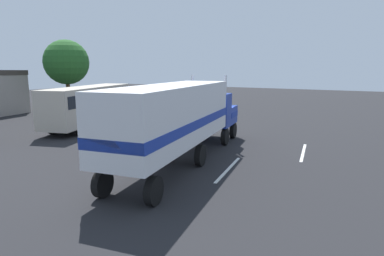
{
  "coord_description": "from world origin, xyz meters",
  "views": [
    {
      "loc": [
        -19.92,
        -9.78,
        4.96
      ],
      "look_at": [
        -4.06,
        -0.63,
        1.6
      ],
      "focal_mm": 30.81,
      "sensor_mm": 36.0,
      "label": 1
    }
  ],
  "objects_px": {
    "semi_truck": "(181,116)",
    "person_bystander": "(160,135)",
    "parked_bus": "(90,102)",
    "tree_left": "(66,62)"
  },
  "relations": [
    {
      "from": "tree_left",
      "to": "parked_bus",
      "type": "bearing_deg",
      "value": -120.54
    },
    {
      "from": "semi_truck",
      "to": "tree_left",
      "type": "relative_size",
      "value": 1.79
    },
    {
      "from": "semi_truck",
      "to": "person_bystander",
      "type": "height_order",
      "value": "semi_truck"
    },
    {
      "from": "semi_truck",
      "to": "parked_bus",
      "type": "distance_m",
      "value": 13.74
    },
    {
      "from": "parked_bus",
      "to": "tree_left",
      "type": "bearing_deg",
      "value": 59.46
    },
    {
      "from": "person_bystander",
      "to": "tree_left",
      "type": "height_order",
      "value": "tree_left"
    },
    {
      "from": "semi_truck",
      "to": "tree_left",
      "type": "height_order",
      "value": "tree_left"
    },
    {
      "from": "semi_truck",
      "to": "tree_left",
      "type": "bearing_deg",
      "value": 63.29
    },
    {
      "from": "person_bystander",
      "to": "parked_bus",
      "type": "xyz_separation_m",
      "value": [
        3.64,
        9.85,
        1.17
      ]
    },
    {
      "from": "semi_truck",
      "to": "parked_bus",
      "type": "relative_size",
      "value": 1.28
    }
  ]
}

